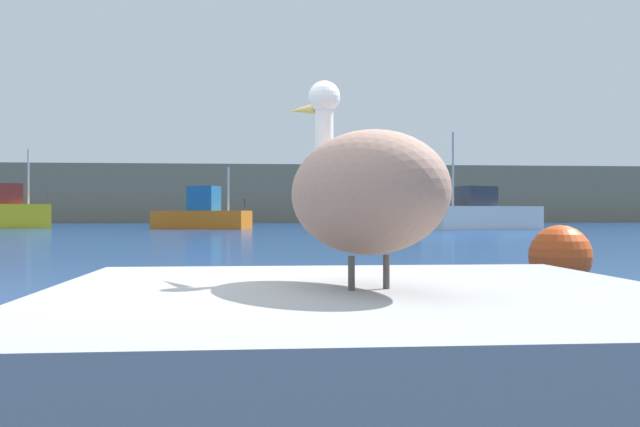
% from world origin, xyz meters
% --- Properties ---
extents(ground_plane, '(260.00, 260.00, 0.00)m').
position_xyz_m(ground_plane, '(0.00, 0.00, 0.00)').
color(ground_plane, navy).
extents(hillside_backdrop, '(140.00, 10.68, 5.70)m').
position_xyz_m(hillside_backdrop, '(0.00, 70.61, 2.85)').
color(hillside_backdrop, '#7F755B').
rests_on(hillside_backdrop, ground).
extents(pier_dock, '(2.81, 2.75, 0.60)m').
position_xyz_m(pier_dock, '(0.72, -0.30, 0.30)').
color(pier_dock, gray).
rests_on(pier_dock, ground).
extents(pelican, '(0.86, 1.46, 1.00)m').
position_xyz_m(pelican, '(0.72, -0.29, 1.04)').
color(pelican, '#947162').
rests_on(pelican, pier_dock).
extents(fishing_boat_white, '(7.39, 4.50, 5.49)m').
position_xyz_m(fishing_boat_white, '(13.16, 36.19, 0.85)').
color(fishing_boat_white, white).
rests_on(fishing_boat_white, ground).
extents(fishing_boat_orange, '(6.10, 3.82, 3.63)m').
position_xyz_m(fishing_boat_orange, '(-3.02, 39.03, 0.84)').
color(fishing_boat_orange, orange).
rests_on(fishing_boat_orange, ground).
extents(mooring_buoy, '(0.79, 0.79, 0.79)m').
position_xyz_m(mooring_buoy, '(4.08, 5.22, 0.39)').
color(mooring_buoy, '#E54C19').
rests_on(mooring_buoy, ground).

